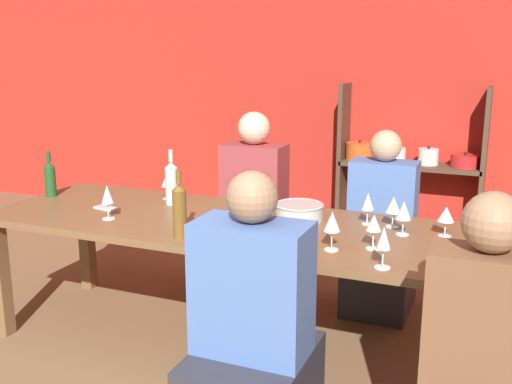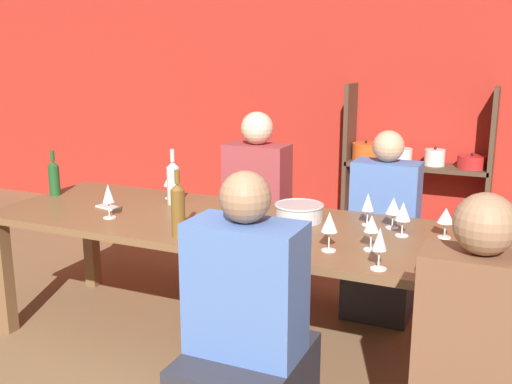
{
  "view_description": "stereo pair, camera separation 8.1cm",
  "coord_description": "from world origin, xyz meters",
  "px_view_note": "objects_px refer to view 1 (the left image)",
  "views": [
    {
      "loc": [
        1.34,
        -1.34,
        1.63
      ],
      "look_at": [
        0.13,
        1.55,
        0.88
      ],
      "focal_mm": 42.0,
      "sensor_mm": 36.0,
      "label": 1
    },
    {
      "loc": [
        1.41,
        -1.31,
        1.63
      ],
      "look_at": [
        0.13,
        1.55,
        0.88
      ],
      "focal_mm": 42.0,
      "sensor_mm": 36.0,
      "label": 2
    }
  ],
  "objects_px": {
    "wine_glass_white_a": "(393,206)",
    "person_far_a": "(254,226)",
    "dining_table": "(249,236)",
    "person_far_b": "(381,246)",
    "shelf_unit": "(405,187)",
    "person_near_a": "(252,359)",
    "wine_glass_white_b": "(404,211)",
    "wine_glass_empty_a": "(107,195)",
    "mixing_bowl": "(299,211)",
    "wine_glass_empty_b": "(368,202)",
    "wine_glass_white_c": "(167,181)",
    "wine_glass_empty_c": "(254,219)",
    "wine_glass_red_c": "(332,223)",
    "cell_phone": "(106,208)",
    "wine_bottle_green": "(180,210)",
    "wine_glass_white_d": "(384,240)",
    "wine_bottle_dark": "(172,182)",
    "wine_bottle_amber": "(50,178)",
    "wine_glass_red_a": "(374,224)",
    "wine_glass_red_b": "(446,215)"
  },
  "relations": [
    {
      "from": "shelf_unit",
      "to": "wine_glass_white_a",
      "type": "xyz_separation_m",
      "value": [
        0.23,
        -1.95,
        0.34
      ]
    },
    {
      "from": "wine_glass_white_c",
      "to": "cell_phone",
      "type": "relative_size",
      "value": 0.98
    },
    {
      "from": "dining_table",
      "to": "wine_glass_white_b",
      "type": "height_order",
      "value": "wine_glass_white_b"
    },
    {
      "from": "wine_glass_white_c",
      "to": "wine_glass_empty_b",
      "type": "bearing_deg",
      "value": -3.12
    },
    {
      "from": "wine_glass_empty_a",
      "to": "cell_phone",
      "type": "bearing_deg",
      "value": 129.6
    },
    {
      "from": "dining_table",
      "to": "person_far_a",
      "type": "relative_size",
      "value": 2.39
    },
    {
      "from": "wine_bottle_green",
      "to": "wine_glass_white_d",
      "type": "relative_size",
      "value": 1.84
    },
    {
      "from": "wine_bottle_dark",
      "to": "person_far_a",
      "type": "xyz_separation_m",
      "value": [
        0.27,
        0.62,
        -0.41
      ]
    },
    {
      "from": "wine_glass_red_c",
      "to": "wine_bottle_amber",
      "type": "bearing_deg",
      "value": 170.39
    },
    {
      "from": "wine_glass_empty_c",
      "to": "wine_glass_white_a",
      "type": "bearing_deg",
      "value": 40.35
    },
    {
      "from": "wine_glass_white_b",
      "to": "mixing_bowl",
      "type": "bearing_deg",
      "value": 174.58
    },
    {
      "from": "wine_bottle_dark",
      "to": "person_far_b",
      "type": "distance_m",
      "value": 1.37
    },
    {
      "from": "wine_glass_white_b",
      "to": "person_far_a",
      "type": "height_order",
      "value": "person_far_a"
    },
    {
      "from": "shelf_unit",
      "to": "wine_glass_white_a",
      "type": "relative_size",
      "value": 8.32
    },
    {
      "from": "dining_table",
      "to": "mixing_bowl",
      "type": "xyz_separation_m",
      "value": [
        0.22,
        0.17,
        0.12
      ]
    },
    {
      "from": "person_near_a",
      "to": "wine_bottle_green",
      "type": "bearing_deg",
      "value": 141.75
    },
    {
      "from": "person_far_a",
      "to": "wine_bottle_green",
      "type": "bearing_deg",
      "value": 94.9
    },
    {
      "from": "shelf_unit",
      "to": "wine_glass_white_b",
      "type": "height_order",
      "value": "shelf_unit"
    },
    {
      "from": "person_far_a",
      "to": "wine_glass_empty_c",
      "type": "bearing_deg",
      "value": 112.81
    },
    {
      "from": "mixing_bowl",
      "to": "wine_glass_white_d",
      "type": "relative_size",
      "value": 1.48
    },
    {
      "from": "wine_bottle_green",
      "to": "wine_bottle_amber",
      "type": "height_order",
      "value": "wine_bottle_green"
    },
    {
      "from": "shelf_unit",
      "to": "person_far_a",
      "type": "relative_size",
      "value": 1.1
    },
    {
      "from": "wine_glass_white_a",
      "to": "wine_glass_empty_c",
      "type": "relative_size",
      "value": 1.06
    },
    {
      "from": "wine_glass_red_b",
      "to": "cell_phone",
      "type": "distance_m",
      "value": 1.88
    },
    {
      "from": "wine_glass_red_a",
      "to": "wine_glass_red_c",
      "type": "distance_m",
      "value": 0.19
    },
    {
      "from": "wine_bottle_green",
      "to": "wine_glass_white_c",
      "type": "xyz_separation_m",
      "value": [
        -0.46,
        0.65,
        -0.03
      ]
    },
    {
      "from": "wine_glass_white_a",
      "to": "person_far_a",
      "type": "bearing_deg",
      "value": 150.25
    },
    {
      "from": "wine_bottle_green",
      "to": "wine_glass_red_c",
      "type": "relative_size",
      "value": 1.82
    },
    {
      "from": "dining_table",
      "to": "person_far_b",
      "type": "height_order",
      "value": "person_far_b"
    },
    {
      "from": "mixing_bowl",
      "to": "wine_glass_white_d",
      "type": "xyz_separation_m",
      "value": [
        0.56,
        -0.56,
        0.08
      ]
    },
    {
      "from": "dining_table",
      "to": "person_far_b",
      "type": "bearing_deg",
      "value": 55.72
    },
    {
      "from": "shelf_unit",
      "to": "wine_glass_white_d",
      "type": "bearing_deg",
      "value": -83.25
    },
    {
      "from": "wine_glass_white_d",
      "to": "person_far_a",
      "type": "bearing_deg",
      "value": 132.33
    },
    {
      "from": "shelf_unit",
      "to": "person_near_a",
      "type": "height_order",
      "value": "shelf_unit"
    },
    {
      "from": "person_near_a",
      "to": "mixing_bowl",
      "type": "bearing_deg",
      "value": 98.13
    },
    {
      "from": "wine_bottle_dark",
      "to": "mixing_bowl",
      "type": "bearing_deg",
      "value": -1.89
    },
    {
      "from": "wine_glass_empty_a",
      "to": "mixing_bowl",
      "type": "bearing_deg",
      "value": 21.65
    },
    {
      "from": "wine_glass_red_c",
      "to": "person_far_a",
      "type": "distance_m",
      "value": 1.42
    },
    {
      "from": "wine_glass_red_c",
      "to": "person_near_a",
      "type": "relative_size",
      "value": 0.15
    },
    {
      "from": "shelf_unit",
      "to": "wine_glass_empty_b",
      "type": "xyz_separation_m",
      "value": [
        0.1,
        -1.95,
        0.35
      ]
    },
    {
      "from": "wine_bottle_amber",
      "to": "dining_table",
      "type": "bearing_deg",
      "value": -3.11
    },
    {
      "from": "wine_glass_empty_a",
      "to": "wine_glass_white_a",
      "type": "relative_size",
      "value": 1.16
    },
    {
      "from": "wine_glass_red_a",
      "to": "person_far_a",
      "type": "bearing_deg",
      "value": 135.93
    },
    {
      "from": "wine_bottle_dark",
      "to": "wine_glass_red_c",
      "type": "bearing_deg",
      "value": -21.89
    },
    {
      "from": "person_far_a",
      "to": "wine_glass_red_c",
      "type": "bearing_deg",
      "value": 128.14
    },
    {
      "from": "wine_bottle_green",
      "to": "wine_glass_red_c",
      "type": "xyz_separation_m",
      "value": [
        0.74,
        0.1,
        -0.01
      ]
    },
    {
      "from": "person_far_b",
      "to": "wine_glass_empty_b",
      "type": "bearing_deg",
      "value": 92.76
    },
    {
      "from": "mixing_bowl",
      "to": "dining_table",
      "type": "bearing_deg",
      "value": -142.83
    },
    {
      "from": "dining_table",
      "to": "wine_glass_white_c",
      "type": "relative_size",
      "value": 18.46
    },
    {
      "from": "wine_glass_white_b",
      "to": "wine_glass_empty_a",
      "type": "bearing_deg",
      "value": -167.82
    }
  ]
}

